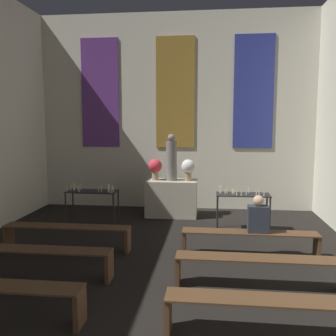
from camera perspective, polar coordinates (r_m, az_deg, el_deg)
wall_back at (r=10.52m, az=1.13°, el=8.64°), size 7.80×0.16×5.38m
altar at (r=9.71m, az=0.54°, el=-4.60°), size 1.30×0.71×0.93m
statue at (r=9.55m, az=0.54°, el=1.37°), size 0.27×0.27×1.19m
flower_vase_left at (r=9.63m, az=-1.96°, el=0.13°), size 0.35×0.35×0.54m
flower_vase_right at (r=9.54m, az=3.07°, el=0.06°), size 0.35×0.35×0.54m
candle_rack_left at (r=8.82m, az=-11.48°, el=-4.13°), size 1.17×0.52×1.05m
candle_rack_right at (r=8.43m, az=11.29°, el=-4.64°), size 1.17×0.52×1.04m
pew_second_right at (r=4.60m, az=15.71°, el=-19.95°), size 2.41×0.36×0.47m
pew_third_left at (r=6.33m, az=-19.55°, el=-12.47°), size 2.41×0.36×0.47m
pew_third_right at (r=5.77m, az=13.61°, el=-14.17°), size 2.41×0.36×0.47m
pew_back_left at (r=7.46m, az=-15.14°, el=-9.35°), size 2.41×0.36×0.47m
pew_back_right at (r=6.99m, az=12.30°, el=-10.37°), size 2.41×0.36×0.47m
person_seated at (r=6.90m, az=13.56°, el=-7.17°), size 0.36×0.24×0.67m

